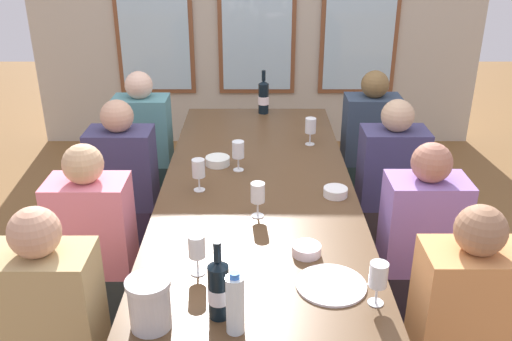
% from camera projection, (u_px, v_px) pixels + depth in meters
% --- Properties ---
extents(ground_plane, '(12.00, 12.00, 0.00)m').
position_uv_depth(ground_plane, '(256.00, 297.00, 3.28)').
color(ground_plane, brown).
extents(dining_table, '(1.02, 2.62, 0.74)m').
position_uv_depth(dining_table, '(256.00, 195.00, 3.00)').
color(dining_table, brown).
rests_on(dining_table, ground).
extents(white_plate_0, '(0.28, 0.28, 0.01)m').
position_uv_depth(white_plate_0, '(330.00, 285.00, 2.15)').
color(white_plate_0, white).
rests_on(white_plate_0, dining_table).
extents(metal_pitcher, '(0.16, 0.16, 0.19)m').
position_uv_depth(metal_pitcher, '(148.00, 303.00, 1.90)').
color(metal_pitcher, silver).
rests_on(metal_pitcher, dining_table).
extents(wine_bottle_0, '(0.08, 0.08, 0.32)m').
position_uv_depth(wine_bottle_0, '(262.00, 97.00, 4.03)').
color(wine_bottle_0, black).
rests_on(wine_bottle_0, dining_table).
extents(wine_bottle_1, '(0.08, 0.08, 0.31)m').
position_uv_depth(wine_bottle_1, '(217.00, 289.00, 1.94)').
color(wine_bottle_1, black).
rests_on(wine_bottle_1, dining_table).
extents(tasting_bowl_0, '(0.12, 0.12, 0.04)m').
position_uv_depth(tasting_bowl_0, '(334.00, 192.00, 2.85)').
color(tasting_bowl_0, white).
rests_on(tasting_bowl_0, dining_table).
extents(tasting_bowl_1, '(0.14, 0.14, 0.05)m').
position_uv_depth(tasting_bowl_1, '(216.00, 161.00, 3.21)').
color(tasting_bowl_1, white).
rests_on(tasting_bowl_1, dining_table).
extents(tasting_bowl_2, '(0.12, 0.12, 0.04)m').
position_uv_depth(tasting_bowl_2, '(305.00, 250.00, 2.35)').
color(tasting_bowl_2, white).
rests_on(tasting_bowl_2, dining_table).
extents(water_bottle, '(0.06, 0.06, 0.24)m').
position_uv_depth(water_bottle, '(234.00, 304.00, 1.87)').
color(water_bottle, white).
rests_on(water_bottle, dining_table).
extents(wine_glass_0, '(0.07, 0.07, 0.17)m').
position_uv_depth(wine_glass_0, '(195.00, 247.00, 2.18)').
color(wine_glass_0, white).
rests_on(wine_glass_0, dining_table).
extents(wine_glass_1, '(0.07, 0.07, 0.17)m').
position_uv_depth(wine_glass_1, '(377.00, 276.00, 2.01)').
color(wine_glass_1, white).
rests_on(wine_glass_1, dining_table).
extents(wine_glass_2, '(0.07, 0.07, 0.17)m').
position_uv_depth(wine_glass_2, '(197.00, 169.00, 2.86)').
color(wine_glass_2, white).
rests_on(wine_glass_2, dining_table).
extents(wine_glass_3, '(0.07, 0.07, 0.17)m').
position_uv_depth(wine_glass_3, '(237.00, 150.00, 3.10)').
color(wine_glass_3, white).
rests_on(wine_glass_3, dining_table).
extents(wine_glass_4, '(0.07, 0.07, 0.17)m').
position_uv_depth(wine_glass_4, '(309.00, 127.00, 3.46)').
color(wine_glass_4, white).
rests_on(wine_glass_4, dining_table).
extents(wine_glass_5, '(0.07, 0.07, 0.17)m').
position_uv_depth(wine_glass_5, '(255.00, 194.00, 2.61)').
color(wine_glass_5, white).
rests_on(wine_glass_5, dining_table).
extents(seated_person_0, '(0.38, 0.24, 1.11)m').
position_uv_depth(seated_person_0, '(53.00, 340.00, 2.18)').
color(seated_person_0, '#26272C').
rests_on(seated_person_0, ground).
extents(seated_person_1, '(0.38, 0.24, 1.11)m').
position_uv_depth(seated_person_1, '(459.00, 337.00, 2.20)').
color(seated_person_1, '#362330').
rests_on(seated_person_1, ground).
extents(seated_person_2, '(0.38, 0.24, 1.11)m').
position_uv_depth(seated_person_2, '(124.00, 193.00, 3.36)').
color(seated_person_2, '#342840').
rests_on(seated_person_2, ground).
extents(seated_person_3, '(0.38, 0.24, 1.11)m').
position_uv_depth(seated_person_3, '(388.00, 192.00, 3.37)').
color(seated_person_3, '#372E2D').
rests_on(seated_person_3, ground).
extents(seated_person_4, '(0.38, 0.24, 1.11)m').
position_uv_depth(seated_person_4, '(143.00, 152.00, 3.95)').
color(seated_person_4, '#223738').
rests_on(seated_person_4, ground).
extents(seated_person_5, '(0.38, 0.24, 1.11)m').
position_uv_depth(seated_person_5, '(367.00, 151.00, 3.97)').
color(seated_person_5, '#223434').
rests_on(seated_person_5, ground).
extents(seated_person_6, '(0.38, 0.24, 1.11)m').
position_uv_depth(seated_person_6, '(94.00, 255.00, 2.74)').
color(seated_person_6, '#30383A').
rests_on(seated_person_6, ground).
extents(seated_person_7, '(0.38, 0.24, 1.11)m').
position_uv_depth(seated_person_7, '(417.00, 253.00, 2.76)').
color(seated_person_7, '#2B2430').
rests_on(seated_person_7, ground).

